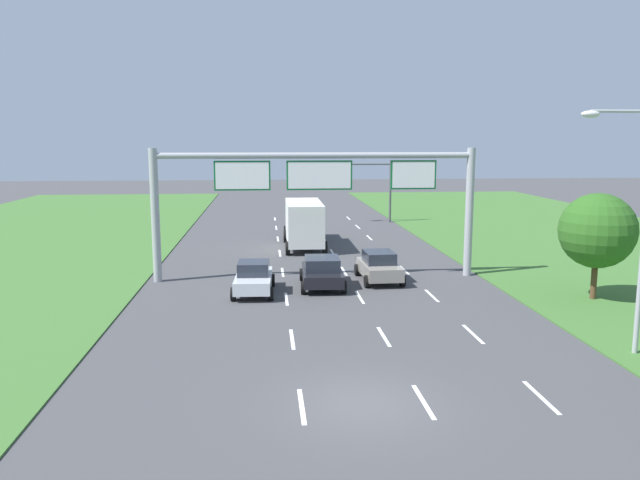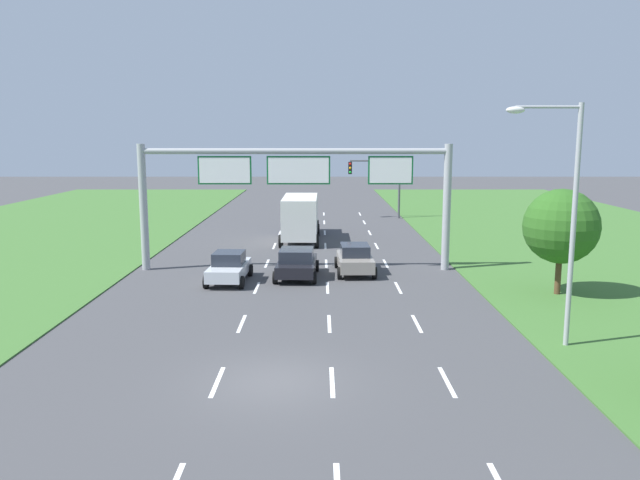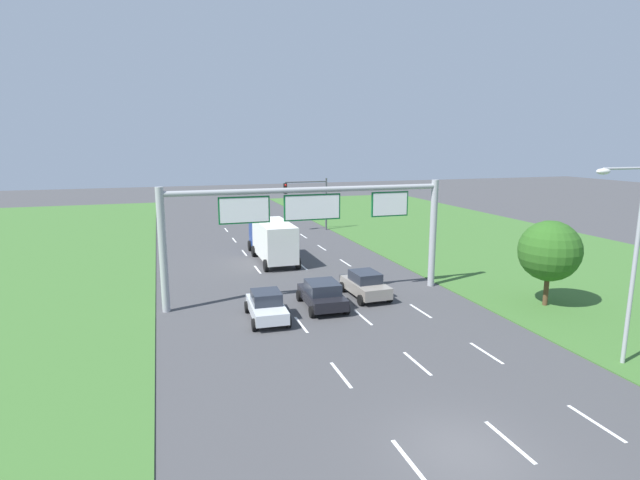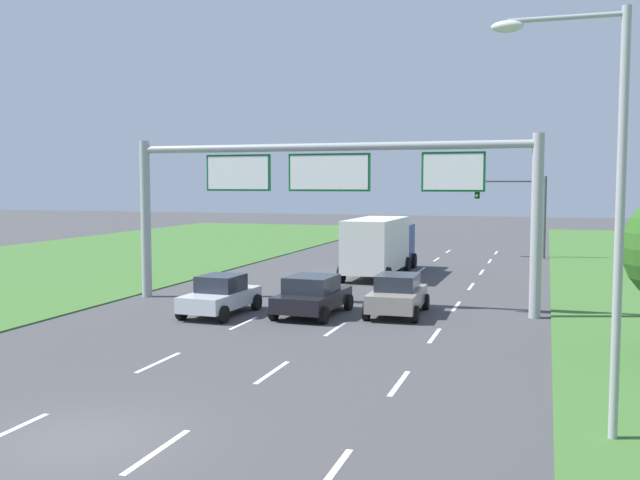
{
  "view_description": "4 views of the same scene",
  "coord_description": "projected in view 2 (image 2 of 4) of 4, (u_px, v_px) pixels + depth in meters",
  "views": [
    {
      "loc": [
        -2.72,
        -16.57,
        7.44
      ],
      "look_at": [
        0.18,
        15.75,
        2.19
      ],
      "focal_mm": 35.0,
      "sensor_mm": 36.0,
      "label": 1
    },
    {
      "loc": [
        1.38,
        -18.0,
        7.35
      ],
      "look_at": [
        1.29,
        15.28,
        1.86
      ],
      "focal_mm": 35.0,
      "sensor_mm": 36.0,
      "label": 2
    },
    {
      "loc": [
        -8.37,
        -11.78,
        9.36
      ],
      "look_at": [
        1.17,
        17.84,
        3.24
      ],
      "focal_mm": 28.0,
      "sensor_mm": 36.0,
      "label": 3
    },
    {
      "loc": [
        8.77,
        -11.7,
        5.14
      ],
      "look_at": [
        -0.73,
        18.04,
        2.63
      ],
      "focal_mm": 40.0,
      "sensor_mm": 36.0,
      "label": 4
    }
  ],
  "objects": [
    {
      "name": "car_lead_silver",
      "position": [
        298.0,
        263.0,
        32.93
      ],
      "size": [
        2.34,
        4.17,
        1.55
      ],
      "rotation": [
        0.0,
        0.0,
        -0.04
      ],
      "color": "black",
      "rests_on": "ground_plane"
    },
    {
      "name": "ground_plane",
      "position": [
        276.0,
        382.0,
        18.96
      ],
      "size": [
        200.0,
        200.0,
        0.0
      ],
      "primitive_type": "plane",
      "color": "#424244"
    },
    {
      "name": "car_mid_lane",
      "position": [
        356.0,
        259.0,
        34.0
      ],
      "size": [
        2.16,
        4.03,
        1.59
      ],
      "rotation": [
        0.0,
        0.0,
        0.03
      ],
      "color": "gray",
      "rests_on": "ground_plane"
    },
    {
      "name": "lane_dashes_inner_right",
      "position": [
        329.0,
        288.0,
        30.79
      ],
      "size": [
        0.14,
        62.4,
        0.01
      ],
      "color": "white",
      "rests_on": "ground_plane"
    },
    {
      "name": "car_near_red",
      "position": [
        231.0,
        267.0,
        31.97
      ],
      "size": [
        2.12,
        4.03,
        1.55
      ],
      "rotation": [
        0.0,
        0.0,
        -0.04
      ],
      "color": "silver",
      "rests_on": "ground_plane"
    },
    {
      "name": "box_truck",
      "position": [
        302.0,
        216.0,
        45.05
      ],
      "size": [
        2.74,
        8.61,
        3.21
      ],
      "rotation": [
        0.0,
        0.0,
        -0.01
      ],
      "color": "navy",
      "rests_on": "ground_plane"
    },
    {
      "name": "traffic_light_mast",
      "position": [
        380.0,
        176.0,
        56.58
      ],
      "size": [
        4.76,
        0.49,
        5.6
      ],
      "color": "#47494F",
      "rests_on": "ground_plane"
    },
    {
      "name": "street_lamp",
      "position": [
        566.0,
        204.0,
        21.31
      ],
      "size": [
        2.61,
        0.32,
        8.5
      ],
      "color": "#9EA0A5",
      "rests_on": "ground_plane"
    },
    {
      "name": "sign_gantry",
      "position": [
        298.0,
        181.0,
        34.25
      ],
      "size": [
        17.24,
        0.44,
        7.0
      ],
      "color": "#9EA0A5",
      "rests_on": "ground_plane"
    },
    {
      "name": "lane_dashes_inner_left",
      "position": [
        258.0,
        288.0,
        30.8
      ],
      "size": [
        0.14,
        62.4,
        0.01
      ],
      "color": "white",
      "rests_on": "ground_plane"
    },
    {
      "name": "roadside_tree_mid",
      "position": [
        563.0,
        226.0,
        28.82
      ],
      "size": [
        3.48,
        3.48,
        5.02
      ],
      "color": "#513823",
      "rests_on": "ground_plane"
    },
    {
      "name": "lane_dashes_slip",
      "position": [
        400.0,
        288.0,
        30.78
      ],
      "size": [
        0.14,
        62.4,
        0.01
      ],
      "color": "white",
      "rests_on": "ground_plane"
    }
  ]
}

